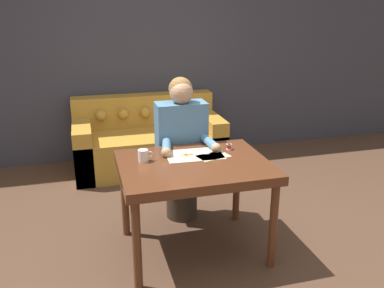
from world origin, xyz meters
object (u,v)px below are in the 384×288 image
object	(u,v)px
scissors	(191,155)
couch	(148,142)
person	(182,150)
thread_spool	(229,147)
mug	(143,156)
dining_table	(194,173)

from	to	relation	value
scissors	couch	bearing A→B (deg)	92.41
person	thread_spool	size ratio (longest dim) A/B	28.41
couch	person	bearing A→B (deg)	-85.97
mug	thread_spool	bearing A→B (deg)	6.50
scissors	thread_spool	distance (m)	0.33
person	mug	distance (m)	0.59
mug	thread_spool	world-z (taller)	mug
dining_table	thread_spool	distance (m)	0.41
dining_table	scissors	world-z (taller)	scissors
dining_table	scissors	distance (m)	0.18
scissors	mug	distance (m)	0.38
mug	couch	bearing A→B (deg)	80.12
couch	scissors	size ratio (longest dim) A/B	7.76
couch	scissors	world-z (taller)	couch
couch	mug	xyz separation A→B (m)	(-0.30, -1.73, 0.49)
dining_table	person	bearing A→B (deg)	86.09
dining_table	couch	distance (m)	1.89
person	mug	xyz separation A→B (m)	(-0.39, -0.42, 0.14)
scissors	person	bearing A→B (deg)	86.89
scissors	mug	xyz separation A→B (m)	(-0.37, -0.04, 0.04)
person	thread_spool	distance (m)	0.47
mug	person	bearing A→B (deg)	47.01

